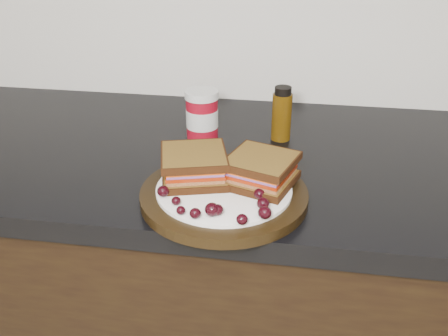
# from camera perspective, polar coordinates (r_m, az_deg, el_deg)

# --- Properties ---
(base_cabinets) EXTENTS (3.96, 0.58, 0.86)m
(base_cabinets) POSITION_cam_1_polar(r_m,az_deg,el_deg) (1.28, 2.84, -17.43)
(base_cabinets) COLOR black
(base_cabinets) RESTS_ON ground_plane
(countertop) EXTENTS (3.98, 0.60, 0.04)m
(countertop) POSITION_cam_1_polar(r_m,az_deg,el_deg) (1.01, 3.43, 0.84)
(countertop) COLOR black
(countertop) RESTS_ON base_cabinets
(plate) EXTENTS (0.28, 0.28, 0.02)m
(plate) POSITION_cam_1_polar(r_m,az_deg,el_deg) (0.84, -0.00, -3.10)
(plate) COLOR black
(plate) RESTS_ON countertop
(sandwich_left) EXTENTS (0.13, 0.13, 0.05)m
(sandwich_left) POSITION_cam_1_polar(r_m,az_deg,el_deg) (0.84, -3.45, 0.25)
(sandwich_left) COLOR brown
(sandwich_left) RESTS_ON plate
(sandwich_right) EXTENTS (0.13, 0.13, 0.05)m
(sandwich_right) POSITION_cam_1_polar(r_m,az_deg,el_deg) (0.83, 4.25, -0.26)
(sandwich_right) COLOR brown
(sandwich_right) RESTS_ON plate
(grape_0) EXTENTS (0.02, 0.02, 0.02)m
(grape_0) POSITION_cam_1_polar(r_m,az_deg,el_deg) (0.80, -6.97, -2.64)
(grape_0) COLOR black
(grape_0) RESTS_ON plate
(grape_1) EXTENTS (0.02, 0.02, 0.01)m
(grape_1) POSITION_cam_1_polar(r_m,az_deg,el_deg) (0.78, -5.50, -3.76)
(grape_1) COLOR black
(grape_1) RESTS_ON plate
(grape_2) EXTENTS (0.01, 0.01, 0.01)m
(grape_2) POSITION_cam_1_polar(r_m,az_deg,el_deg) (0.76, -4.96, -4.84)
(grape_2) COLOR black
(grape_2) RESTS_ON plate
(grape_3) EXTENTS (0.02, 0.02, 0.02)m
(grape_3) POSITION_cam_1_polar(r_m,az_deg,el_deg) (0.75, -3.31, -5.19)
(grape_3) COLOR black
(grape_3) RESTS_ON plate
(grape_4) EXTENTS (0.02, 0.02, 0.02)m
(grape_4) POSITION_cam_1_polar(r_m,az_deg,el_deg) (0.75, -1.38, -4.76)
(grape_4) COLOR black
(grape_4) RESTS_ON plate
(grape_5) EXTENTS (0.02, 0.02, 0.02)m
(grape_5) POSITION_cam_1_polar(r_m,az_deg,el_deg) (0.75, -0.77, -4.79)
(grape_5) COLOR black
(grape_5) RESTS_ON plate
(grape_6) EXTENTS (0.02, 0.02, 0.02)m
(grape_6) POSITION_cam_1_polar(r_m,az_deg,el_deg) (0.73, 2.07, -5.88)
(grape_6) COLOR black
(grape_6) RESTS_ON plate
(grape_7) EXTENTS (0.02, 0.02, 0.02)m
(grape_7) POSITION_cam_1_polar(r_m,az_deg,el_deg) (0.75, 4.67, -5.11)
(grape_7) COLOR black
(grape_7) RESTS_ON plate
(grape_8) EXTENTS (0.02, 0.02, 0.02)m
(grape_8) POSITION_cam_1_polar(r_m,az_deg,el_deg) (0.77, 4.49, -4.07)
(grape_8) COLOR black
(grape_8) RESTS_ON plate
(grape_9) EXTENTS (0.02, 0.02, 0.02)m
(grape_9) POSITION_cam_1_polar(r_m,az_deg,el_deg) (0.79, 4.09, -2.94)
(grape_9) COLOR black
(grape_9) RESTS_ON plate
(grape_10) EXTENTS (0.02, 0.02, 0.02)m
(grape_10) POSITION_cam_1_polar(r_m,az_deg,el_deg) (0.82, 5.77, -2.03)
(grape_10) COLOR black
(grape_10) RESTS_ON plate
(grape_11) EXTENTS (0.02, 0.02, 0.02)m
(grape_11) POSITION_cam_1_polar(r_m,az_deg,el_deg) (0.83, 4.62, -1.63)
(grape_11) COLOR black
(grape_11) RESTS_ON plate
(grape_12) EXTENTS (0.02, 0.02, 0.02)m
(grape_12) POSITION_cam_1_polar(r_m,az_deg,el_deg) (0.85, 4.43, -0.58)
(grape_12) COLOR black
(grape_12) RESTS_ON plate
(grape_13) EXTENTS (0.02, 0.02, 0.01)m
(grape_13) POSITION_cam_1_polar(r_m,az_deg,el_deg) (0.89, -3.28, 0.50)
(grape_13) COLOR black
(grape_13) RESTS_ON plate
(grape_14) EXTENTS (0.02, 0.02, 0.02)m
(grape_14) POSITION_cam_1_polar(r_m,az_deg,el_deg) (0.87, -4.58, -0.07)
(grape_14) COLOR black
(grape_14) RESTS_ON plate
(grape_15) EXTENTS (0.02, 0.02, 0.02)m
(grape_15) POSITION_cam_1_polar(r_m,az_deg,el_deg) (0.85, -4.25, -0.68)
(grape_15) COLOR black
(grape_15) RESTS_ON plate
(grape_16) EXTENTS (0.02, 0.02, 0.02)m
(grape_16) POSITION_cam_1_polar(r_m,az_deg,el_deg) (0.82, -5.97, -1.92)
(grape_16) COLOR black
(grape_16) RESTS_ON plate
(grape_17) EXTENTS (0.02, 0.02, 0.02)m
(grape_17) POSITION_cam_1_polar(r_m,az_deg,el_deg) (0.86, -2.57, -0.37)
(grape_17) COLOR black
(grape_17) RESTS_ON plate
(grape_18) EXTENTS (0.02, 0.02, 0.02)m
(grape_18) POSITION_cam_1_polar(r_m,az_deg,el_deg) (0.86, -5.45, -0.71)
(grape_18) COLOR black
(grape_18) RESTS_ON plate
(grape_19) EXTENTS (0.02, 0.02, 0.02)m
(grape_19) POSITION_cam_1_polar(r_m,az_deg,el_deg) (0.85, -5.47, -0.92)
(grape_19) COLOR black
(grape_19) RESTS_ON plate
(condiment_jar) EXTENTS (0.07, 0.07, 0.10)m
(condiment_jar) POSITION_cam_1_polar(r_m,az_deg,el_deg) (1.05, -2.53, 6.14)
(condiment_jar) COLOR maroon
(condiment_jar) RESTS_ON countertop
(oil_bottle) EXTENTS (0.04, 0.04, 0.11)m
(oil_bottle) POSITION_cam_1_polar(r_m,az_deg,el_deg) (1.05, 6.62, 6.21)
(oil_bottle) COLOR #482D07
(oil_bottle) RESTS_ON countertop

